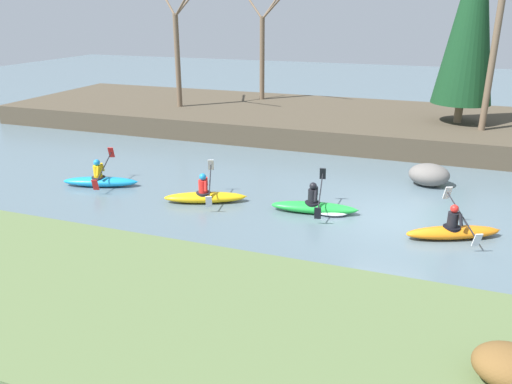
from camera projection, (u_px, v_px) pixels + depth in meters
name	position (u px, v px, depth m)	size (l,w,h in m)	color
ground_plane	(395.00, 219.00, 15.31)	(90.00, 90.00, 0.00)	slate
riverbank_near	(358.00, 360.00, 8.78)	(44.00, 5.54, 0.54)	#5B7042
riverbank_far	(416.00, 127.00, 24.84)	(44.00, 9.29, 1.00)	#4C4233
conifer_tree_far_left	(473.00, 13.00, 21.86)	(2.67, 2.67, 8.87)	#7A664C
bare_tree_upstream	(178.00, 49.00, 26.37)	(3.53, 3.49, 6.41)	brown
bare_tree_mid_upstream	(263.00, 48.00, 28.59)	(3.41, 3.37, 6.17)	brown
bare_tree_mid_downstream	(496.00, 42.00, 20.86)	(4.32, 4.27, 7.91)	brown
shrub_clump_nearest	(511.00, 366.00, 7.75)	(1.16, 0.97, 0.63)	brown
kayaker_lead	(454.00, 231.00, 13.97)	(2.70, 1.95, 1.20)	orange
kayaker_middle	(318.00, 207.00, 15.69)	(2.80, 2.07, 1.20)	green
kayaker_trailing	(206.00, 196.00, 16.55)	(2.73, 1.99, 1.20)	yellow
kayaker_far_back	(101.00, 180.00, 18.04)	(2.76, 2.03, 1.20)	#1993D6
boulder_midstream	(429.00, 175.00, 18.06)	(1.43, 1.12, 0.81)	slate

